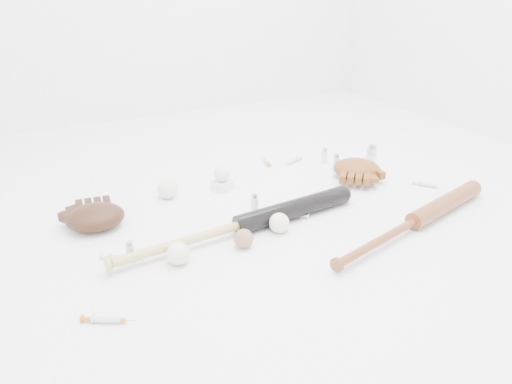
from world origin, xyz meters
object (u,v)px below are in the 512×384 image
glove_dark (95,217)px  bat_wood (414,221)px  bat_dark (240,225)px  pedestal (222,185)px

glove_dark → bat_wood: bearing=-20.9°
bat_wood → glove_dark: (-0.99, 0.54, 0.01)m
bat_dark → glove_dark: bearing=142.1°
bat_wood → glove_dark: glove_dark is taller
bat_dark → bat_wood: bearing=-29.4°
bat_wood → pedestal: bat_wood is taller
bat_dark → bat_wood: bat_dark is taller
bat_dark → pedestal: 0.39m
bat_wood → pedestal: 0.78m
pedestal → glove_dark: bearing=-170.0°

